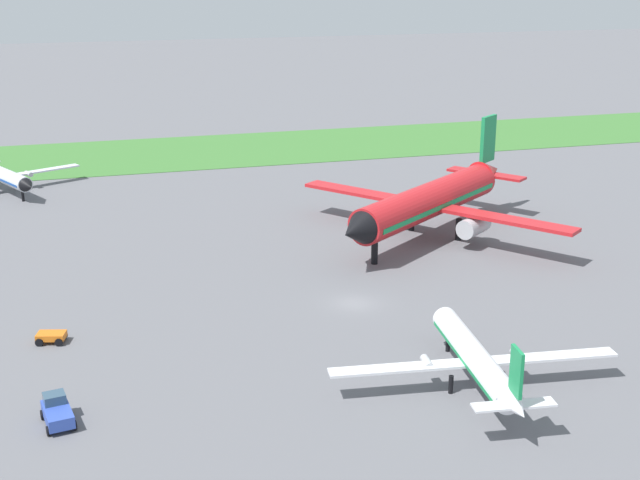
{
  "coord_description": "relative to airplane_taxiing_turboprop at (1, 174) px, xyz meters",
  "views": [
    {
      "loc": [
        -24.86,
        -74.34,
        31.59
      ],
      "look_at": [
        -0.27,
        11.22,
        3.0
      ],
      "focal_mm": 48.96,
      "sensor_mm": 36.0,
      "label": 1
    }
  ],
  "objects": [
    {
      "name": "grass_taxiway_strip",
      "position": [
        35.07,
        19.67,
        -2.53
      ],
      "size": [
        360.0,
        28.0,
        0.08
      ],
      "primitive_type": "cube",
      "color": "#3D7533",
      "rests_on": "ground_plane"
    },
    {
      "name": "ground_plane",
      "position": [
        35.07,
        -54.38,
        -2.57
      ],
      "size": [
        600.0,
        600.0,
        0.0
      ],
      "primitive_type": "plane",
      "color": "slate"
    },
    {
      "name": "airplane_midfield_jet",
      "position": [
        50.27,
        -36.81,
        2.0
      ],
      "size": [
        30.59,
        30.19,
        12.69
      ],
      "rotation": [
        0.0,
        0.0,
        3.79
      ],
      "color": "red",
      "rests_on": "ground_plane"
    },
    {
      "name": "pushback_tug_near_gate",
      "position": [
        7.49,
        -70.26,
        -1.65
      ],
      "size": [
        2.57,
        3.85,
        1.95
      ],
      "rotation": [
        0.0,
        0.0,
        1.74
      ],
      "color": "#334FB2",
      "rests_on": "ground_plane"
    },
    {
      "name": "airplane_taxiing_turboprop",
      "position": [
        0.0,
        0.0,
        0.0
      ],
      "size": [
        21.71,
        18.87,
        7.01
      ],
      "rotation": [
        0.0,
        0.0,
        5.16
      ],
      "color": "silver",
      "rests_on": "ground_plane"
    },
    {
      "name": "baggage_cart_midfield",
      "position": [
        6.97,
        -55.72,
        -2.0
      ],
      "size": [
        2.76,
        2.31,
        0.9
      ],
      "rotation": [
        0.0,
        0.0,
        6.02
      ],
      "color": "orange",
      "rests_on": "ground_plane"
    },
    {
      "name": "airplane_foreground_turboprop",
      "position": [
        38.52,
        -73.44,
        -0.06
      ],
      "size": [
        22.89,
        19.64,
        6.86
      ],
      "rotation": [
        0.0,
        0.0,
        1.46
      ],
      "color": "white",
      "rests_on": "ground_plane"
    }
  ]
}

